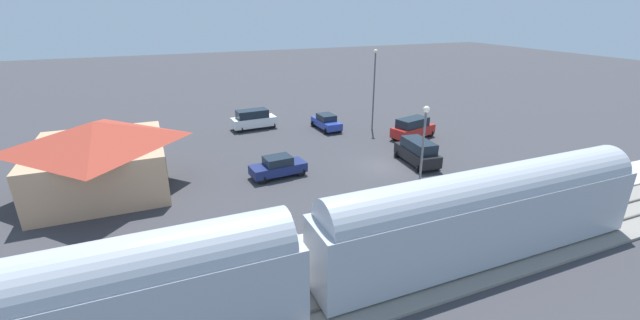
% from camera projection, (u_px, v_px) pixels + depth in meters
% --- Properties ---
extents(ground_plane, '(200.00, 200.00, 0.00)m').
position_uv_depth(ground_plane, '(382.00, 166.00, 35.51)').
color(ground_plane, '#38383D').
extents(railway_track, '(4.80, 70.00, 0.30)m').
position_uv_depth(railway_track, '(508.00, 246.00, 23.43)').
color(railway_track, gray).
rests_on(railway_track, ground).
extents(platform, '(3.20, 46.00, 0.30)m').
position_uv_depth(platform, '(461.00, 215.00, 26.85)').
color(platform, '#B7B2A8').
rests_on(platform, ground).
extents(station_building, '(10.57, 9.63, 5.34)m').
position_uv_depth(station_building, '(100.00, 155.00, 29.98)').
color(station_building, tan).
rests_on(station_building, ground).
extents(pedestrian_on_platform, '(0.36, 0.36, 1.71)m').
position_uv_depth(pedestrian_on_platform, '(485.00, 190.00, 27.73)').
color(pedestrian_on_platform, '#333338').
rests_on(pedestrian_on_platform, platform).
extents(pedestrian_waiting_far, '(0.36, 0.36, 1.71)m').
position_uv_depth(pedestrian_waiting_far, '(444.00, 205.00, 25.65)').
color(pedestrian_waiting_far, brown).
rests_on(pedestrian_waiting_far, platform).
extents(sedan_blue, '(4.57, 2.42, 1.74)m').
position_uv_depth(sedan_blue, '(326.00, 122.00, 45.67)').
color(sedan_blue, '#283D9E').
rests_on(sedan_blue, ground).
extents(suv_black, '(5.05, 2.72, 2.22)m').
position_uv_depth(suv_black, '(418.00, 152.00, 35.51)').
color(suv_black, black).
rests_on(suv_black, ground).
extents(suv_white, '(2.26, 5.01, 2.22)m').
position_uv_depth(suv_white, '(253.00, 119.00, 45.73)').
color(suv_white, white).
rests_on(suv_white, ground).
extents(suv_red, '(3.11, 5.23, 2.22)m').
position_uv_depth(suv_red, '(413.00, 128.00, 42.38)').
color(suv_red, red).
rests_on(suv_red, ground).
extents(sedan_navy, '(2.23, 4.64, 1.74)m').
position_uv_depth(sedan_navy, '(278.00, 167.00, 32.92)').
color(sedan_navy, navy).
rests_on(sedan_navy, ground).
extents(light_pole_near_platform, '(0.44, 0.44, 7.03)m').
position_uv_depth(light_pole_near_platform, '(423.00, 143.00, 27.19)').
color(light_pole_near_platform, '#515156').
rests_on(light_pole_near_platform, ground).
extents(light_pole_lot_center, '(0.44, 0.44, 8.83)m').
position_uv_depth(light_pole_lot_center, '(374.00, 81.00, 44.02)').
color(light_pole_lot_center, '#515156').
rests_on(light_pole_lot_center, ground).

